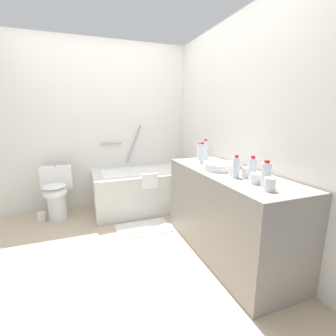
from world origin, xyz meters
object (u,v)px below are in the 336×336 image
at_px(water_bottle_2, 205,151).
at_px(soap_dish, 211,163).
at_px(sink_basin, 220,166).
at_px(sink_faucet, 237,165).
at_px(water_bottle_3, 202,154).
at_px(drinking_glass_1, 232,170).
at_px(drinking_glass_3, 255,178).
at_px(water_bottle_1, 252,169).
at_px(bathtub, 143,189).
at_px(drinking_glass_2, 270,184).
at_px(bath_mat, 143,228).
at_px(water_bottle_4, 236,167).
at_px(toilet_paper_roll, 42,216).
at_px(water_bottle_5, 199,152).
at_px(water_bottle_0, 266,174).
at_px(toilet, 56,192).
at_px(drinking_glass_0, 246,172).

xyz_separation_m(water_bottle_2, soap_dish, (-0.01, -0.15, -0.11)).
height_order(sink_basin, sink_faucet, sink_faucet).
distance_m(water_bottle_3, drinking_glass_1, 0.54).
bearing_deg(soap_dish, drinking_glass_3, -94.17).
bearing_deg(water_bottle_1, soap_dish, 88.81).
bearing_deg(drinking_glass_1, bathtub, 106.17).
distance_m(drinking_glass_2, bath_mat, 1.75).
distance_m(drinking_glass_1, drinking_glass_2, 0.49).
distance_m(water_bottle_4, toilet_paper_roll, 2.63).
xyz_separation_m(sink_basin, toilet_paper_roll, (-1.84, 1.39, -0.83)).
height_order(water_bottle_4, drinking_glass_1, water_bottle_4).
xyz_separation_m(water_bottle_5, bath_mat, (-0.67, 0.14, -0.94)).
height_order(water_bottle_0, water_bottle_5, water_bottle_0).
xyz_separation_m(sink_basin, water_bottle_3, (-0.03, 0.32, 0.08)).
height_order(water_bottle_0, drinking_glass_2, water_bottle_0).
bearing_deg(water_bottle_0, water_bottle_2, 87.66).
bearing_deg(water_bottle_5, bathtub, 123.10).
distance_m(water_bottle_2, drinking_glass_3, 0.93).
xyz_separation_m(water_bottle_3, toilet_paper_roll, (-1.82, 1.06, -0.91)).
distance_m(bathtub, soap_dish, 1.30).
height_order(sink_faucet, water_bottle_4, water_bottle_4).
xyz_separation_m(water_bottle_1, drinking_glass_2, (-0.07, -0.28, -0.05)).
height_order(bathtub, drinking_glass_2, bathtub).
bearing_deg(drinking_glass_3, toilet, 130.61).
xyz_separation_m(water_bottle_4, water_bottle_5, (0.09, 0.84, 0.00)).
height_order(drinking_glass_1, bath_mat, drinking_glass_1).
height_order(soap_dish, bath_mat, soap_dish).
relative_size(water_bottle_4, drinking_glass_1, 2.22).
distance_m(water_bottle_4, drinking_glass_1, 0.11).
relative_size(toilet, drinking_glass_0, 7.97).
bearing_deg(soap_dish, drinking_glass_0, -90.86).
bearing_deg(bathtub, water_bottle_3, -66.45).
xyz_separation_m(bathtub, drinking_glass_0, (0.49, -1.65, 0.59)).
relative_size(drinking_glass_0, toilet_paper_roll, 0.81).
height_order(sink_faucet, drinking_glass_1, drinking_glass_1).
relative_size(bathtub, water_bottle_5, 7.06).
relative_size(water_bottle_0, drinking_glass_0, 2.28).
bearing_deg(water_bottle_5, toilet, 153.50).
relative_size(sink_basin, soap_dish, 3.73).
height_order(toilet, water_bottle_1, water_bottle_1).
bearing_deg(toilet_paper_roll, drinking_glass_0, -42.60).
bearing_deg(sink_basin, water_bottle_2, 82.60).
xyz_separation_m(drinking_glass_1, bath_mat, (-0.61, 0.89, -0.89)).
xyz_separation_m(water_bottle_5, toilet_paper_roll, (-1.89, 0.85, -0.89)).
distance_m(water_bottle_0, drinking_glass_0, 0.27).
relative_size(toilet, soap_dish, 7.86).
bearing_deg(water_bottle_1, toilet, 132.78).
distance_m(water_bottle_2, toilet_paper_roll, 2.33).
xyz_separation_m(water_bottle_5, drinking_glass_3, (-0.06, -1.05, -0.05)).
distance_m(drinking_glass_3, soap_dish, 0.77).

